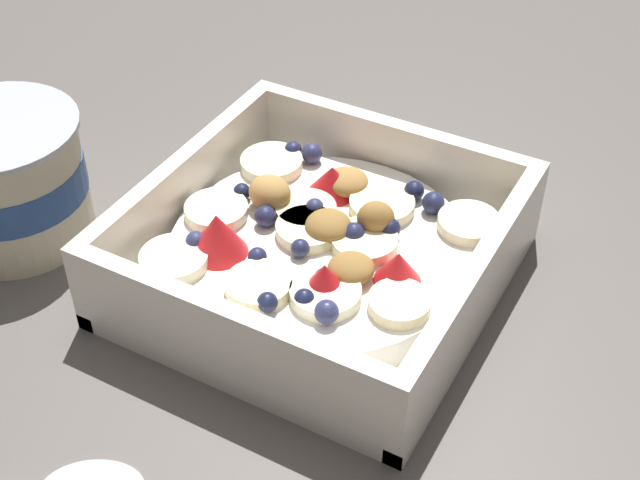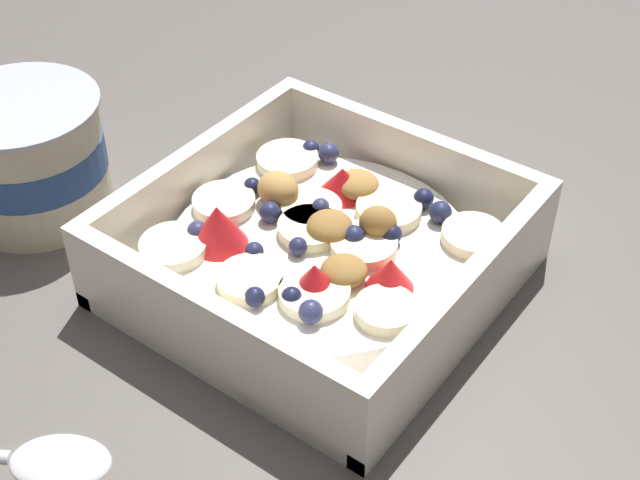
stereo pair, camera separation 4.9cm
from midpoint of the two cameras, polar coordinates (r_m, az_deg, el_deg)
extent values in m
plane|color=#56514C|center=(0.51, 1.43, -2.68)|extent=(2.40, 2.40, 0.00)
cube|color=white|center=(0.51, 2.77, -2.27)|extent=(0.19, 0.19, 0.01)
cube|color=white|center=(0.46, 12.14, -4.60)|extent=(0.19, 0.01, 0.06)
cube|color=white|center=(0.54, -5.15, 3.37)|extent=(0.19, 0.01, 0.06)
cube|color=white|center=(0.44, -3.79, -6.45)|extent=(0.01, 0.17, 0.06)
cube|color=white|center=(0.56, 8.10, 4.53)|extent=(0.01, 0.17, 0.06)
cylinder|color=white|center=(0.50, 2.82, -1.11)|extent=(0.17, 0.17, 0.02)
cylinder|color=#F4EAB7|center=(0.50, 1.96, 0.71)|extent=(0.05, 0.05, 0.01)
cylinder|color=#F4EAB7|center=(0.45, 7.31, -4.56)|extent=(0.05, 0.05, 0.01)
cylinder|color=#F4EAB7|center=(0.55, 0.49, 4.97)|extent=(0.05, 0.05, 0.01)
cylinder|color=#F4EAB7|center=(0.51, 12.43, 0.15)|extent=(0.05, 0.05, 0.01)
cylinder|color=beige|center=(0.51, 7.10, 1.75)|extent=(0.04, 0.04, 0.01)
cylinder|color=#F7EFC6|center=(0.49, -6.43, -0.56)|extent=(0.05, 0.05, 0.01)
cylinder|color=#F7EFC6|center=(0.46, 2.71, -3.54)|extent=(0.05, 0.05, 0.01)
cylinder|color=#F7EFC6|center=(0.52, -3.44, 2.22)|extent=(0.04, 0.04, 0.01)
cylinder|color=beige|center=(0.47, -1.60, -2.58)|extent=(0.05, 0.05, 0.01)
cylinder|color=#F4EAB7|center=(0.49, 5.66, -0.46)|extent=(0.05, 0.05, 0.01)
cylinder|color=beige|center=(0.51, 2.21, 1.80)|extent=(0.04, 0.04, 0.01)
cone|color=red|center=(0.49, -3.61, 0.81)|extent=(0.03, 0.03, 0.03)
cone|color=red|center=(0.46, 2.73, -2.60)|extent=(0.04, 0.04, 0.02)
cone|color=red|center=(0.52, 4.12, 3.61)|extent=(0.04, 0.04, 0.02)
cone|color=red|center=(0.47, 7.51, -2.25)|extent=(0.04, 0.04, 0.02)
sphere|color=#191E3D|center=(0.45, 1.29, -3.76)|extent=(0.01, 0.01, 0.01)
sphere|color=navy|center=(0.45, 2.58, -4.70)|extent=(0.01, 0.01, 0.01)
sphere|color=#191E3D|center=(0.45, -1.06, -3.76)|extent=(0.01, 0.01, 0.01)
sphere|color=#23284C|center=(0.51, 10.36, 1.63)|extent=(0.01, 0.01, 0.01)
sphere|color=#23284C|center=(0.48, -1.27, -0.84)|extent=(0.01, 0.01, 0.01)
sphere|color=#23284C|center=(0.49, 5.03, 0.13)|extent=(0.01, 0.01, 0.01)
sphere|color=#191E3D|center=(0.52, 9.26, 2.50)|extent=(0.01, 0.01, 0.01)
sphere|color=navy|center=(0.51, 2.80, 1.97)|extent=(0.01, 0.01, 0.01)
sphere|color=#191E3D|center=(0.49, 7.36, 0.24)|extent=(0.01, 0.01, 0.01)
sphere|color=navy|center=(0.55, 3.10, 5.42)|extent=(0.01, 0.01, 0.01)
sphere|color=navy|center=(0.47, 2.74, -2.52)|extent=(0.01, 0.01, 0.01)
sphere|color=#23284C|center=(0.51, -0.41, 1.67)|extent=(0.01, 0.01, 0.01)
sphere|color=#23284C|center=(0.56, 1.95, 5.72)|extent=(0.01, 0.01, 0.01)
sphere|color=navy|center=(0.49, -4.95, 0.45)|extent=(0.01, 0.01, 0.01)
sphere|color=#23284C|center=(0.48, 1.51, -0.53)|extent=(0.01, 0.01, 0.01)
sphere|color=#191E3D|center=(0.53, -1.64, 3.33)|extent=(0.01, 0.01, 0.01)
ellipsoid|color=tan|center=(0.52, 0.05, 3.14)|extent=(0.02, 0.03, 0.02)
ellipsoid|color=olive|center=(0.49, 3.47, 0.73)|extent=(0.04, 0.04, 0.01)
ellipsoid|color=olive|center=(0.47, 4.54, -2.08)|extent=(0.03, 0.03, 0.01)
ellipsoid|color=olive|center=(0.50, 6.54, 0.96)|extent=(0.03, 0.03, 0.02)
ellipsoid|color=#AD7F42|center=(0.53, 5.31, 3.32)|extent=(0.04, 0.04, 0.01)
ellipsoid|color=silver|center=(0.44, -13.04, -13.36)|extent=(0.05, 0.06, 0.01)
cylinder|color=beige|center=(0.56, -15.51, 4.84)|extent=(0.09, 0.09, 0.07)
cylinder|color=#2D5193|center=(0.56, -15.57, 5.14)|extent=(0.09, 0.09, 0.02)
cylinder|color=#B7BCC6|center=(0.54, -16.20, 8.11)|extent=(0.10, 0.10, 0.00)
camera|label=1|loc=(0.02, -87.14, 2.41)|focal=50.63mm
camera|label=2|loc=(0.02, 92.86, -2.41)|focal=50.63mm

